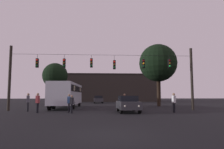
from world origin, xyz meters
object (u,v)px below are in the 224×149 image
(pedestrian_crossing_center, at_px, (124,100))
(pedestrian_far_side, at_px, (174,101))
(tree_behind_building, at_px, (55,76))
(car_near_right, at_px, (128,104))
(car_far_left, at_px, (98,99))
(pedestrian_near_bus, at_px, (72,103))
(tree_left_silhouette, at_px, (158,63))
(pedestrian_crossing_left, at_px, (69,102))
(pedestrian_crossing_right, at_px, (38,102))
(pedestrian_trailing, at_px, (28,101))
(city_bus, at_px, (67,93))

(pedestrian_crossing_center, distance_m, pedestrian_far_side, 5.96)
(tree_behind_building, bearing_deg, car_near_right, -64.32)
(car_far_left, height_order, pedestrian_near_bus, pedestrian_near_bus)
(pedestrian_far_side, distance_m, tree_left_silhouette, 12.87)
(car_near_right, height_order, tree_left_silhouette, tree_left_silhouette)
(pedestrian_crossing_center, distance_m, tree_behind_building, 23.54)
(pedestrian_crossing_left, xyz_separation_m, tree_left_silhouette, (11.43, 10.82, 5.36))
(car_far_left, bearing_deg, car_near_right, -83.58)
(car_far_left, distance_m, pedestrian_crossing_right, 25.03)
(pedestrian_near_bus, height_order, pedestrian_trailing, pedestrian_trailing)
(pedestrian_crossing_center, xyz_separation_m, tree_behind_building, (-11.59, 19.98, 4.54))
(pedestrian_crossing_right, xyz_separation_m, tree_left_silhouette, (14.17, 11.16, 5.30))
(pedestrian_near_bus, xyz_separation_m, pedestrian_trailing, (-4.49, 2.41, 0.13))
(pedestrian_crossing_left, xyz_separation_m, pedestrian_near_bus, (0.36, -0.99, -0.06))
(city_bus, xyz_separation_m, tree_left_silhouette, (12.66, 3.58, 4.44))
(pedestrian_near_bus, xyz_separation_m, tree_left_silhouette, (11.07, 11.81, 5.42))
(pedestrian_far_side, height_order, tree_left_silhouette, tree_left_silhouette)
(pedestrian_crossing_right, height_order, pedestrian_near_bus, pedestrian_crossing_right)
(car_near_right, bearing_deg, pedestrian_trailing, 170.69)
(car_far_left, bearing_deg, pedestrian_trailing, -106.73)
(pedestrian_crossing_right, bearing_deg, pedestrian_far_side, -1.97)
(pedestrian_crossing_left, height_order, pedestrian_crossing_right, pedestrian_crossing_right)
(pedestrian_crossing_center, distance_m, pedestrian_near_bus, 6.99)
(city_bus, bearing_deg, car_near_right, -48.04)
(pedestrian_crossing_left, bearing_deg, pedestrian_near_bus, -69.88)
(pedestrian_crossing_left, bearing_deg, car_far_left, 83.64)
(pedestrian_trailing, bearing_deg, pedestrian_near_bus, -28.20)
(city_bus, bearing_deg, car_far_left, 76.92)
(car_near_right, bearing_deg, pedestrian_far_side, -8.47)
(car_far_left, height_order, pedestrian_trailing, pedestrian_trailing)
(pedestrian_crossing_left, bearing_deg, city_bus, 99.63)
(city_bus, relative_size, pedestrian_crossing_right, 6.28)
(car_far_left, relative_size, tree_behind_building, 0.54)
(city_bus, relative_size, tree_left_silhouette, 1.22)
(car_near_right, height_order, pedestrian_trailing, pedestrian_trailing)
(pedestrian_crossing_right, height_order, tree_left_silhouette, tree_left_silhouette)
(pedestrian_trailing, height_order, tree_left_silhouette, tree_left_silhouette)
(tree_behind_building, bearing_deg, pedestrian_far_side, -57.49)
(car_near_right, bearing_deg, pedestrian_crossing_center, 87.83)
(pedestrian_crossing_left, relative_size, pedestrian_far_side, 0.95)
(car_far_left, xyz_separation_m, pedestrian_far_side, (6.85, -24.85, 0.21))
(pedestrian_crossing_right, relative_size, tree_behind_building, 0.22)
(pedestrian_near_bus, bearing_deg, pedestrian_far_side, 1.44)
(city_bus, height_order, car_near_right, city_bus)
(tree_left_silhouette, relative_size, tree_behind_building, 1.13)
(car_near_right, bearing_deg, pedestrian_crossing_right, -178.65)
(car_far_left, relative_size, tree_left_silhouette, 0.48)
(city_bus, distance_m, pedestrian_crossing_center, 7.71)
(pedestrian_near_bus, relative_size, pedestrian_far_side, 0.89)
(pedestrian_trailing, bearing_deg, pedestrian_far_side, -9.06)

